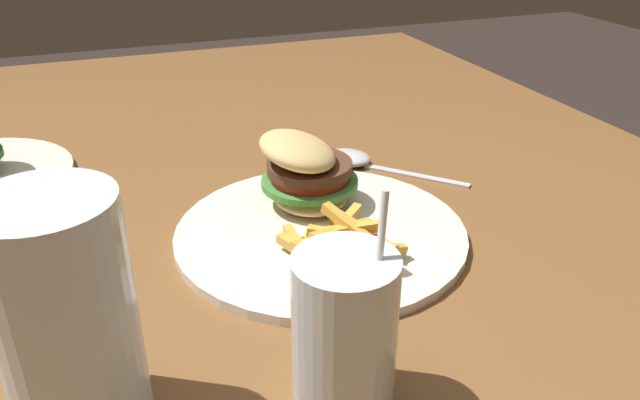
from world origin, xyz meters
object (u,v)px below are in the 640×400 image
Objects in this scene: beer_glass at (67,324)px; spoon at (353,159)px; meal_plate_near at (315,207)px; juice_glass at (344,336)px.

beer_glass is 1.06× the size of spoon.
meal_plate_near is 1.78× the size of beer_glass.
meal_plate_near is at bearing -51.34° from beer_glass.
beer_glass reaches higher than juice_glass.
juice_glass reaches higher than spoon.
beer_glass is 1.04× the size of juice_glass.
beer_glass reaches higher than spoon.
juice_glass is (-0.05, -0.17, -0.02)m from beer_glass.
spoon is at bearing -46.23° from beer_glass.
juice_glass is at bearing 112.42° from spoon.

